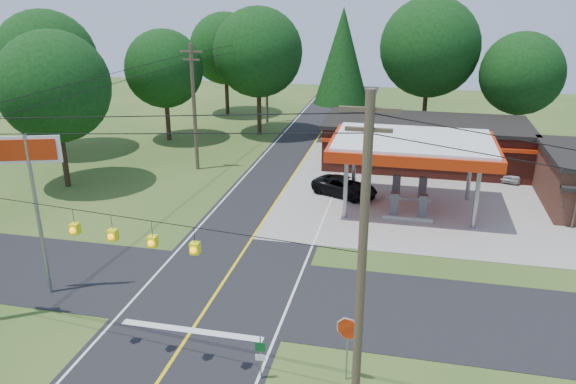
% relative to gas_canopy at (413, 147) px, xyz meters
% --- Properties ---
extents(ground, '(120.00, 120.00, 0.00)m').
position_rel_gas_canopy_xyz_m(ground, '(-9.00, -13.00, -4.27)').
color(ground, '#31521D').
rests_on(ground, ground).
extents(main_highway, '(8.00, 120.00, 0.02)m').
position_rel_gas_canopy_xyz_m(main_highway, '(-9.00, -13.00, -4.26)').
color(main_highway, black).
rests_on(main_highway, ground).
extents(cross_road, '(70.00, 7.00, 0.02)m').
position_rel_gas_canopy_xyz_m(cross_road, '(-9.00, -13.00, -4.25)').
color(cross_road, black).
rests_on(cross_road, ground).
extents(lane_center_yellow, '(0.15, 110.00, 0.00)m').
position_rel_gas_canopy_xyz_m(lane_center_yellow, '(-9.00, -13.00, -4.24)').
color(lane_center_yellow, yellow).
rests_on(lane_center_yellow, main_highway).
extents(gas_canopy, '(10.60, 7.40, 4.88)m').
position_rel_gas_canopy_xyz_m(gas_canopy, '(0.00, 0.00, 0.00)').
color(gas_canopy, gray).
rests_on(gas_canopy, ground).
extents(convenience_store, '(16.40, 7.55, 3.80)m').
position_rel_gas_canopy_xyz_m(convenience_store, '(1.00, 9.98, -2.35)').
color(convenience_store, maroon).
rests_on(convenience_store, ground).
extents(utility_pole_near_right, '(1.80, 0.30, 11.50)m').
position_rel_gas_canopy_xyz_m(utility_pole_near_right, '(-1.50, -20.00, 1.69)').
color(utility_pole_near_right, '#473828').
rests_on(utility_pole_near_right, ground).
extents(utility_pole_far_left, '(1.80, 0.30, 10.00)m').
position_rel_gas_canopy_xyz_m(utility_pole_far_left, '(-17.00, 5.00, 0.93)').
color(utility_pole_far_left, '#473828').
rests_on(utility_pole_far_left, ground).
extents(utility_pole_north, '(0.30, 0.30, 9.50)m').
position_rel_gas_canopy_xyz_m(utility_pole_north, '(-15.50, 22.00, 0.48)').
color(utility_pole_north, '#473828').
rests_on(utility_pole_north, ground).
extents(overhead_beacons, '(17.04, 2.04, 1.03)m').
position_rel_gas_canopy_xyz_m(overhead_beacons, '(-10.00, -19.00, 1.95)').
color(overhead_beacons, black).
rests_on(overhead_beacons, ground).
extents(treeline_backdrop, '(70.27, 51.59, 13.30)m').
position_rel_gas_canopy_xyz_m(treeline_backdrop, '(-8.18, 11.01, 3.22)').
color(treeline_backdrop, '#332316').
rests_on(treeline_backdrop, ground).
extents(suv_car, '(6.26, 6.26, 1.32)m').
position_rel_gas_canopy_xyz_m(suv_car, '(-4.50, 1.50, -3.61)').
color(suv_car, black).
rests_on(suv_car, ground).
extents(sedan_car, '(4.69, 4.69, 1.27)m').
position_rel_gas_canopy_xyz_m(sedan_car, '(7.84, 8.00, -3.63)').
color(sedan_car, silver).
rests_on(sedan_car, ground).
extents(big_stop_sign, '(2.86, 1.01, 8.04)m').
position_rel_gas_canopy_xyz_m(big_stop_sign, '(-17.00, -15.01, 1.84)').
color(big_stop_sign, gray).
rests_on(big_stop_sign, ground).
extents(octagonal_stop_sign, '(0.93, 0.28, 2.76)m').
position_rel_gas_canopy_xyz_m(octagonal_stop_sign, '(-2.00, -18.34, -2.19)').
color(octagonal_stop_sign, gray).
rests_on(octagonal_stop_sign, ground).
extents(route_sign_post, '(0.40, 0.10, 1.93)m').
position_rel_gas_canopy_xyz_m(route_sign_post, '(-5.20, -19.02, -3.13)').
color(route_sign_post, gray).
rests_on(route_sign_post, ground).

